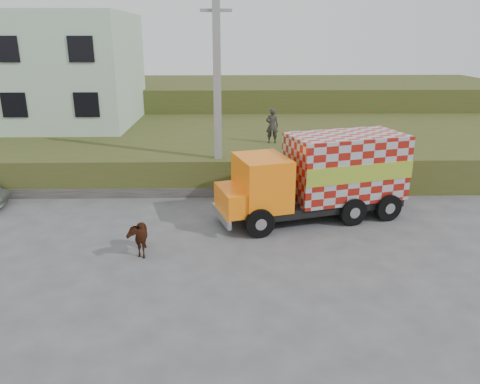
{
  "coord_description": "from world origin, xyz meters",
  "views": [
    {
      "loc": [
        -0.52,
        -14.14,
        6.31
      ],
      "look_at": [
        -0.19,
        0.78,
        1.3
      ],
      "focal_mm": 35.0,
      "sensor_mm": 36.0,
      "label": 1
    }
  ],
  "objects_px": {
    "utility_pole": "(217,95)",
    "pedestrian": "(272,126)",
    "cargo_truck": "(322,176)",
    "cow": "(137,236)"
  },
  "relations": [
    {
      "from": "cargo_truck",
      "to": "pedestrian",
      "type": "bearing_deg",
      "value": 86.48
    },
    {
      "from": "cow",
      "to": "utility_pole",
      "type": "bearing_deg",
      "value": 56.61
    },
    {
      "from": "utility_pole",
      "to": "pedestrian",
      "type": "bearing_deg",
      "value": 49.34
    },
    {
      "from": "utility_pole",
      "to": "cow",
      "type": "bearing_deg",
      "value": -112.26
    },
    {
      "from": "utility_pole",
      "to": "cow",
      "type": "relative_size",
      "value": 5.99
    },
    {
      "from": "utility_pole",
      "to": "cargo_truck",
      "type": "distance_m",
      "value": 5.35
    },
    {
      "from": "utility_pole",
      "to": "pedestrian",
      "type": "height_order",
      "value": "utility_pole"
    },
    {
      "from": "utility_pole",
      "to": "pedestrian",
      "type": "xyz_separation_m",
      "value": [
        2.46,
        2.86,
        -1.76
      ]
    },
    {
      "from": "utility_pole",
      "to": "cow",
      "type": "xyz_separation_m",
      "value": [
        -2.34,
        -5.72,
        -3.51
      ]
    },
    {
      "from": "utility_pole",
      "to": "pedestrian",
      "type": "distance_m",
      "value": 4.16
    }
  ]
}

